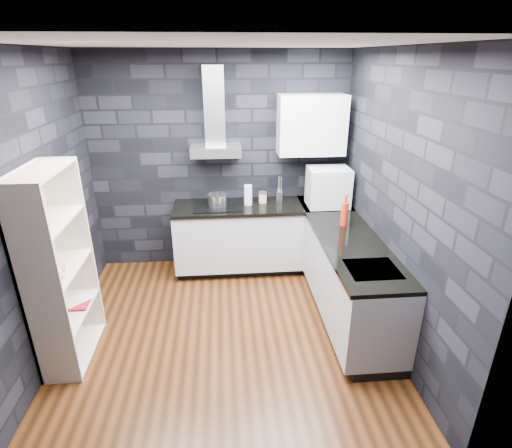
{
  "coord_description": "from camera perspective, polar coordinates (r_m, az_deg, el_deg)",
  "views": [
    {
      "loc": [
        0.02,
        -3.35,
        2.62
      ],
      "look_at": [
        0.35,
        0.45,
        1.0
      ],
      "focal_mm": 28.0,
      "sensor_mm": 36.0,
      "label": 1
    }
  ],
  "objects": [
    {
      "name": "ground",
      "position": [
        4.25,
        -4.33,
        -15.09
      ],
      "size": [
        3.2,
        3.2,
        0.0
      ],
      "primitive_type": "plane",
      "color": "#49240F"
    },
    {
      "name": "ceiling",
      "position": [
        3.35,
        -5.82,
        24.28
      ],
      "size": [
        3.2,
        3.2,
        0.0
      ],
      "primitive_type": "plane",
      "rotation": [
        3.14,
        0.0,
        0.0
      ],
      "color": "white"
    },
    {
      "name": "wall_back",
      "position": [
        5.14,
        -5.08,
        8.59
      ],
      "size": [
        3.2,
        0.05,
        2.7
      ],
      "primitive_type": "cube",
      "color": "black",
      "rests_on": "ground"
    },
    {
      "name": "wall_front",
      "position": [
        2.14,
        -4.71,
        -13.37
      ],
      "size": [
        3.2,
        0.05,
        2.7
      ],
      "primitive_type": "cube",
      "color": "black",
      "rests_on": "ground"
    },
    {
      "name": "wall_left",
      "position": [
        3.94,
        -29.29,
        1.19
      ],
      "size": [
        0.05,
        3.2,
        2.7
      ],
      "primitive_type": "cube",
      "color": "black",
      "rests_on": "ground"
    },
    {
      "name": "wall_right",
      "position": [
        3.93,
        19.5,
        2.78
      ],
      "size": [
        0.05,
        3.2,
        2.7
      ],
      "primitive_type": "cube",
      "color": "black",
      "rests_on": "ground"
    },
    {
      "name": "toekick_back",
      "position": [
        5.37,
        0.79,
        -5.6
      ],
      "size": [
        2.18,
        0.5,
        0.1
      ],
      "primitive_type": "cube",
      "color": "black",
      "rests_on": "ground"
    },
    {
      "name": "toekick_right",
      "position": [
        4.5,
        13.38,
        -12.55
      ],
      "size": [
        0.5,
        1.78,
        0.1
      ],
      "primitive_type": "cube",
      "color": "black",
      "rests_on": "ground"
    },
    {
      "name": "counter_back_cab",
      "position": [
        5.14,
        0.85,
        -1.6
      ],
      "size": [
        2.2,
        0.6,
        0.76
      ],
      "primitive_type": "cube",
      "color": "#B8B8BC",
      "rests_on": "ground"
    },
    {
      "name": "counter_right_cab",
      "position": [
        4.26,
        13.39,
        -7.87
      ],
      "size": [
        0.6,
        1.8,
        0.76
      ],
      "primitive_type": "cube",
      "color": "#B8B8BC",
      "rests_on": "ground"
    },
    {
      "name": "counter_back_top",
      "position": [
        4.98,
        0.89,
        2.54
      ],
      "size": [
        2.2,
        0.62,
        0.04
      ],
      "primitive_type": "cube",
      "color": "black",
      "rests_on": "counter_back_cab"
    },
    {
      "name": "counter_right_top",
      "position": [
        4.07,
        13.77,
        -3.03
      ],
      "size": [
        0.62,
        1.8,
        0.04
      ],
      "primitive_type": "cube",
      "color": "black",
      "rests_on": "counter_right_cab"
    },
    {
      "name": "counter_corner_top",
      "position": [
        5.13,
        9.82,
        2.81
      ],
      "size": [
        0.62,
        0.62,
        0.04
      ],
      "primitive_type": "cube",
      "color": "black",
      "rests_on": "counter_right_cab"
    },
    {
      "name": "hood_body",
      "position": [
        4.9,
        -5.75,
        10.38
      ],
      "size": [
        0.6,
        0.34,
        0.12
      ],
      "primitive_type": "cube",
      "color": "silver",
      "rests_on": "wall_back"
    },
    {
      "name": "hood_chimney",
      "position": [
        4.88,
        -5.98,
        16.41
      ],
      "size": [
        0.24,
        0.2,
        0.9
      ],
      "primitive_type": "cube",
      "color": "silver",
      "rests_on": "hood_body"
    },
    {
      "name": "upper_cabinet",
      "position": [
        4.96,
        7.93,
        13.85
      ],
      "size": [
        0.8,
        0.35,
        0.7
      ],
      "primitive_type": "cube",
      "color": "silver",
      "rests_on": "wall_back"
    },
    {
      "name": "cooktop",
      "position": [
        4.96,
        -5.46,
        2.66
      ],
      "size": [
        0.58,
        0.5,
        0.01
      ],
      "primitive_type": "cube",
      "color": "black",
      "rests_on": "counter_back_top"
    },
    {
      "name": "sink_rim",
      "position": [
        3.65,
        16.32,
        -6.23
      ],
      "size": [
        0.44,
        0.4,
        0.01
      ],
      "primitive_type": "cube",
      "color": "silver",
      "rests_on": "counter_right_top"
    },
    {
      "name": "pot",
      "position": [
        4.91,
        -5.55,
        3.36
      ],
      "size": [
        0.23,
        0.23,
        0.13
      ],
      "primitive_type": "cylinder",
      "rotation": [
        0.0,
        0.0,
        0.0
      ],
      "color": "silver",
      "rests_on": "cooktop"
    },
    {
      "name": "glass_vase",
      "position": [
        4.95,
        -1.14,
        4.16
      ],
      "size": [
        0.13,
        0.13,
        0.25
      ],
      "primitive_type": "cylinder",
      "rotation": [
        0.0,
        0.0,
        -0.42
      ],
      "color": "silver",
      "rests_on": "counter_back_top"
    },
    {
      "name": "storage_jar",
      "position": [
        5.04,
        0.96,
        3.76
      ],
      "size": [
        0.12,
        0.12,
        0.12
      ],
      "primitive_type": "cylinder",
      "rotation": [
        0.0,
        0.0,
        -0.29
      ],
      "color": "tan",
      "rests_on": "counter_back_top"
    },
    {
      "name": "utensil_crock",
      "position": [
        5.12,
        3.36,
        4.01
      ],
      "size": [
        0.1,
        0.1,
        0.12
      ],
      "primitive_type": "cylinder",
      "rotation": [
        0.0,
        0.0,
        0.11
      ],
      "color": "silver",
      "rests_on": "counter_back_top"
    },
    {
      "name": "appliance_garage",
      "position": [
        4.96,
        10.25,
        5.09
      ],
      "size": [
        0.5,
        0.39,
        0.49
      ],
      "primitive_type": "cube",
      "rotation": [
        0.0,
        0.0,
        -0.01
      ],
      "color": "silver",
      "rests_on": "counter_back_top"
    },
    {
      "name": "red_bottle",
      "position": [
        4.43,
        12.52,
        1.41
      ],
      "size": [
        0.08,
        0.08,
        0.26
      ],
      "primitive_type": "cylinder",
      "rotation": [
        0.0,
        0.0,
        0.01
      ],
      "color": "#B52611",
      "rests_on": "counter_right_top"
    },
    {
      "name": "bookshelf",
      "position": [
        3.88,
        -26.27,
        -5.87
      ],
      "size": [
        0.36,
        0.81,
        1.8
      ],
      "primitive_type": "cube",
      "rotation": [
        0.0,
        0.0,
        0.02
      ],
      "color": "beige",
      "rests_on": "ground"
    },
    {
      "name": "fruit_bowl",
      "position": [
        3.76,
        -27.01,
        -6.29
      ],
      "size": [
        0.3,
        0.3,
        0.06
      ],
      "primitive_type": "imported",
      "rotation": [
        0.0,
        0.0,
        0.41
      ],
      "color": "silver",
      "rests_on": "bookshelf"
    },
    {
      "name": "book_red",
      "position": [
        4.12,
        -25.08,
        -9.18
      ],
      "size": [
        0.17,
        0.02,
        0.22
      ],
      "primitive_type": "imported",
      "rotation": [
        0.0,
        0.0,
        0.02
      ],
      "color": "maroon",
      "rests_on": "bookshelf"
    },
    {
      "name": "book_second",
      "position": [
        4.2,
        -25.0,
        -8.19
      ],
      "size": [
        0.14,
        0.13,
        0.24
      ],
      "primitive_type": "imported",
      "rotation": [
        0.0,
        0.0,
        -0.77
      ],
      "color": "#B2B2B2",
      "rests_on": "bookshelf"
    }
  ]
}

